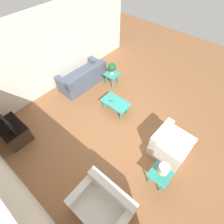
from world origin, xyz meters
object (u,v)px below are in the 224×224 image
tv_stand_chest (13,131)px  table_lamp (163,169)px  television (5,121)px  sofa (83,78)px  side_table_plant (112,75)px  side_table_lamp (160,175)px  loveseat (103,205)px  potted_plant (112,68)px  armchair (169,145)px  coffee_table (116,103)px

tv_stand_chest → table_lamp: table_lamp is taller
tv_stand_chest → television: 0.50m
sofa → side_table_plant: 1.09m
table_lamp → side_table_lamp: bearing=170.5°
loveseat → television: bearing=-176.0°
table_lamp → potted_plant: bearing=-32.3°
potted_plant → table_lamp: potted_plant is taller
side_table_plant → television: bearing=80.8°
side_table_lamp → tv_stand_chest: size_ratio=0.51×
loveseat → potted_plant: potted_plant is taller
loveseat → table_lamp: table_lamp is taller
side_table_plant → side_table_lamp: same height
sofa → side_table_plant: (-0.80, -0.73, 0.11)m
armchair → tv_stand_chest: size_ratio=0.97×
tv_stand_chest → television: (-0.00, 0.00, 0.50)m
sofa → side_table_lamp: bearing=73.0°
loveseat → side_table_lamp: 1.46m
table_lamp → armchair: bearing=-75.3°
sofa → coffee_table: 1.81m
tv_stand_chest → coffee_table: bearing=-120.3°
side_table_lamp → table_lamp: size_ratio=1.17×
loveseat → tv_stand_chest: 3.29m
loveseat → side_table_plant: loveseat is taller
tv_stand_chest → potted_plant: potted_plant is taller
side_table_plant → television: size_ratio=0.56×
loveseat → television: size_ratio=1.42×
coffee_table → side_table_lamp: side_table_lamp is taller
sofa → potted_plant: 1.17m
armchair → side_table_plant: (3.04, -1.16, 0.10)m
side_table_lamp → television: 4.21m
coffee_table → side_table_plant: side_table_plant is taller
coffee_table → television: bearing=59.8°
potted_plant → side_table_plant: bearing=-63.4°
loveseat → tv_stand_chest: (3.27, 0.28, -0.02)m
armchair → television: size_ratio=1.06×
side_table_lamp → table_lamp: table_lamp is taller
armchair → loveseat: size_ratio=0.74×
table_lamp → television: bearing=22.6°
armchair → coffee_table: 2.06m
sofa → table_lamp: (-4.08, 1.34, 0.46)m
side_table_plant → tv_stand_chest: size_ratio=0.51×
loveseat → potted_plant: size_ratio=2.90×
armchair → tv_stand_chest: armchair is taller
loveseat → coffee_table: (1.69, -2.43, 0.07)m
tv_stand_chest → side_table_plant: bearing=-99.2°
armchair → loveseat: (0.36, 2.24, -0.01)m
side_table_plant → table_lamp: 3.89m
tv_stand_chest → side_table_lamp: bearing=-157.5°
sofa → coffee_table: sofa is taller
armchair → potted_plant: 3.28m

